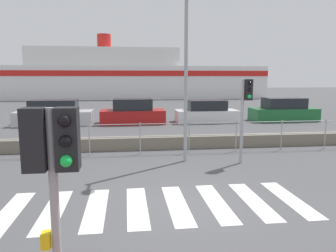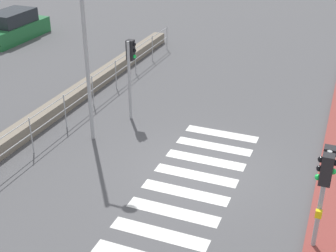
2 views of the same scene
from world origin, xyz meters
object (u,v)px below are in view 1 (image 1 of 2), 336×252
ferry_boat (130,77)px  streetlamp (187,52)px  parked_car_white (206,113)px  parked_car_green (284,111)px  traffic_light_near (52,159)px  parked_car_silver (54,114)px  parked_car_red (133,113)px  traffic_light_far (246,102)px

ferry_boat → streetlamp: bearing=-87.7°
streetlamp → ferry_boat: size_ratio=0.17×
parked_car_white → parked_car_green: size_ratio=0.92×
traffic_light_near → parked_car_green: (11.10, 16.76, -1.33)m
traffic_light_near → streetlamp: size_ratio=0.43×
parked_car_silver → parked_car_green: bearing=0.0°
parked_car_silver → parked_car_white: 9.40m
ferry_boat → parked_car_red: bearing=-90.4°
streetlamp → ferry_boat: (-1.40, 34.32, -0.82)m
parked_car_silver → parked_car_white: size_ratio=1.15×
ferry_boat → parked_car_green: size_ratio=8.15×
ferry_boat → parked_car_white: 25.12m
ferry_boat → traffic_light_far: bearing=-84.6°
ferry_boat → parked_car_white: ferry_boat is taller
streetlamp → parked_car_red: (-1.58, 9.71, -2.99)m
streetlamp → parked_car_green: (8.31, 9.71, -3.00)m
ferry_boat → parked_car_white: bearing=-79.6°
streetlamp → parked_car_white: streetlamp is taller
traffic_light_far → parked_car_silver: size_ratio=0.62×
traffic_light_far → parked_car_silver: (-8.19, 10.06, -1.40)m
streetlamp → ferry_boat: 34.36m
streetlamp → parked_car_white: size_ratio=1.50×
traffic_light_far → parked_car_red: 10.74m
ferry_boat → parked_car_green: (9.71, -24.61, -2.18)m
streetlamp → parked_car_white: bearing=72.2°
traffic_light_near → streetlamp: (2.79, 7.05, 1.68)m
traffic_light_near → parked_car_green: bearing=56.5°
ferry_boat → parked_car_silver: (-4.89, -24.61, -2.18)m
ferry_boat → parked_car_green: 26.55m
parked_car_red → traffic_light_near: bearing=-94.1°
traffic_light_near → parked_car_white: bearing=70.6°
traffic_light_near → parked_car_green: 20.14m
parked_car_white → traffic_light_near: bearing=-109.4°
ferry_boat → parked_car_red: ferry_boat is taller
parked_car_red → ferry_boat: bearing=89.6°
traffic_light_near → ferry_boat: 41.40m
parked_car_silver → parked_car_white: parked_car_silver is taller
parked_car_green → parked_car_silver: bearing=180.0°
traffic_light_near → traffic_light_far: size_ratio=0.91×
traffic_light_near → parked_car_silver: (-3.51, 16.76, -1.33)m
traffic_light_far → parked_car_red: traffic_light_far is taller
parked_car_red → parked_car_white: 4.69m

